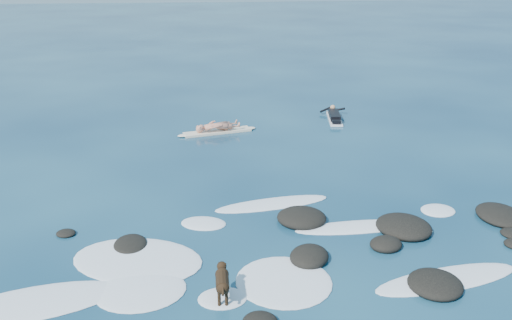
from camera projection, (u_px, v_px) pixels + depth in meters
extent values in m
plane|color=#0A2642|center=(294.00, 243.00, 14.98)|extent=(160.00, 160.00, 0.00)
ellipsoid|color=black|center=(130.00, 244.00, 14.79)|extent=(0.90, 1.13, 0.22)
ellipsoid|color=black|center=(309.00, 256.00, 14.09)|extent=(1.37, 1.44, 0.43)
ellipsoid|color=black|center=(404.00, 227.00, 15.61)|extent=(1.89, 1.97, 0.44)
ellipsoid|color=black|center=(386.00, 244.00, 14.71)|extent=(1.10, 1.05, 0.36)
ellipsoid|color=black|center=(435.00, 284.00, 12.93)|extent=(1.51, 1.57, 0.38)
ellipsoid|color=black|center=(66.00, 233.00, 15.40)|extent=(0.67, 0.64, 0.16)
ellipsoid|color=black|center=(500.00, 215.00, 16.36)|extent=(1.39, 1.72, 0.36)
ellipsoid|color=black|center=(302.00, 218.00, 16.14)|extent=(1.84, 1.82, 0.44)
ellipsoid|color=white|center=(204.00, 224.00, 16.02)|extent=(1.50, 1.24, 0.12)
ellipsoid|color=white|center=(284.00, 281.00, 13.20)|extent=(2.87, 2.92, 0.12)
ellipsoid|color=white|center=(358.00, 227.00, 15.81)|extent=(3.60, 0.95, 0.12)
ellipsoid|color=white|center=(138.00, 260.00, 14.12)|extent=(3.88, 3.25, 0.12)
ellipsoid|color=white|center=(141.00, 291.00, 12.82)|extent=(2.30, 2.03, 0.12)
ellipsoid|color=white|center=(32.00, 304.00, 12.35)|extent=(4.07, 2.27, 0.12)
ellipsoid|color=white|center=(272.00, 204.00, 17.28)|extent=(3.70, 1.54, 0.12)
ellipsoid|color=white|center=(447.00, 279.00, 13.28)|extent=(3.88, 1.73, 0.12)
ellipsoid|color=white|center=(438.00, 210.00, 16.84)|extent=(1.28, 1.21, 0.12)
ellipsoid|color=white|center=(223.00, 298.00, 12.54)|extent=(1.10, 0.90, 0.12)
cube|color=beige|center=(217.00, 132.00, 24.15)|extent=(2.93, 1.30, 0.10)
ellipsoid|color=beige|center=(249.00, 128.00, 24.63)|extent=(0.64, 0.46, 0.10)
ellipsoid|color=beige|center=(184.00, 135.00, 23.66)|extent=(0.64, 0.46, 0.10)
imported|color=tan|center=(217.00, 109.00, 23.81)|extent=(0.60, 0.77, 1.87)
cube|color=white|center=(334.00, 119.00, 26.08)|extent=(0.89, 2.47, 0.09)
ellipsoid|color=white|center=(332.00, 112.00, 27.22)|extent=(0.36, 0.56, 0.09)
cube|color=black|center=(334.00, 115.00, 26.03)|extent=(0.65, 1.53, 0.24)
sphere|color=tan|center=(333.00, 108.00, 26.78)|extent=(0.29, 0.29, 0.25)
cylinder|color=black|center=(326.00, 109.00, 27.00)|extent=(0.61, 0.25, 0.27)
cylinder|color=black|center=(339.00, 110.00, 26.98)|extent=(0.57, 0.40, 0.27)
cube|color=black|center=(336.00, 121.00, 25.27)|extent=(0.46, 0.65, 0.15)
cylinder|color=black|center=(222.00, 281.00, 12.28)|extent=(0.31, 0.61, 0.29)
sphere|color=black|center=(222.00, 274.00, 12.53)|extent=(0.31, 0.31, 0.31)
sphere|color=black|center=(223.00, 288.00, 12.02)|extent=(0.28, 0.28, 0.28)
sphere|color=black|center=(222.00, 266.00, 12.66)|extent=(0.22, 0.22, 0.22)
cone|color=black|center=(222.00, 264.00, 12.79)|extent=(0.12, 0.14, 0.11)
cone|color=black|center=(219.00, 263.00, 12.62)|extent=(0.10, 0.08, 0.11)
cone|color=black|center=(224.00, 263.00, 12.62)|extent=(0.10, 0.08, 0.11)
cylinder|color=black|center=(219.00, 289.00, 12.57)|extent=(0.07, 0.07, 0.40)
cylinder|color=black|center=(226.00, 288.00, 12.58)|extent=(0.07, 0.07, 0.40)
cylinder|color=black|center=(219.00, 299.00, 12.18)|extent=(0.07, 0.07, 0.40)
cylinder|color=black|center=(227.00, 299.00, 12.19)|extent=(0.07, 0.07, 0.40)
cylinder|color=black|center=(223.00, 289.00, 11.88)|extent=(0.06, 0.29, 0.17)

